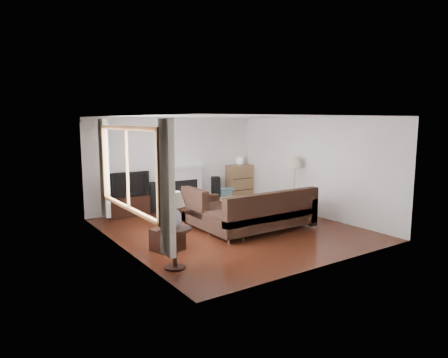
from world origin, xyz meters
TOP-DOWN VIEW (x-y plane):
  - room at (0.00, 0.00)m, footprint 5.10×5.60m
  - window at (-2.45, -0.20)m, footprint 0.12×2.74m
  - curtain_near at (-2.40, -1.72)m, footprint 0.10×0.35m
  - curtain_far at (-2.40, 1.32)m, footprint 0.10×0.35m
  - fireplace at (0.15, 2.64)m, footprint 1.40×0.26m
  - tv_stand at (-1.49, 2.49)m, footprint 1.04×0.47m
  - television at (-1.49, 2.49)m, footprint 1.09×0.14m
  - speaker_left at (-0.78, 2.55)m, footprint 0.22×0.27m
  - speaker_right at (1.23, 2.55)m, footprint 0.30×0.32m
  - bookshelf at (2.07, 2.53)m, footprint 0.79×0.38m
  - globe_lamp at (2.07, 2.53)m, footprint 0.24×0.24m
  - sectional_sofa at (0.44, -0.54)m, footprint 2.69×1.97m
  - coffee_table at (0.49, 1.01)m, footprint 1.24×0.85m
  - footstool at (-1.84, -0.54)m, footprint 0.62×0.62m
  - floor_lamp at (2.22, 0.32)m, footprint 0.46×0.46m
  - side_table at (-2.15, -1.45)m, footprint 0.55×0.55m
  - table_lamp at (-2.15, -1.45)m, footprint 0.36×0.36m

SIDE VIEW (x-z plane):
  - footstool at x=-1.84m, z-range 0.00..0.41m
  - coffee_table at x=0.49m, z-range 0.00..0.44m
  - tv_stand at x=-1.49m, z-range 0.00..0.52m
  - side_table at x=-2.15m, z-range 0.00..0.69m
  - speaker_right at x=1.23m, z-range 0.00..0.79m
  - speaker_left at x=-0.78m, z-range 0.00..0.79m
  - sectional_sofa at x=0.44m, z-range 0.00..0.87m
  - bookshelf at x=2.07m, z-range 0.00..1.09m
  - fireplace at x=0.15m, z-range 0.00..1.15m
  - floor_lamp at x=2.22m, z-range 0.00..1.49m
  - television at x=-1.49m, z-range 0.52..1.14m
  - table_lamp at x=-2.15m, z-range 0.69..1.28m
  - globe_lamp at x=2.07m, z-range 1.09..1.33m
  - room at x=0.00m, z-range -0.02..2.52m
  - curtain_near at x=-2.40m, z-range 0.35..2.45m
  - curtain_far at x=-2.40m, z-range 0.35..2.45m
  - window at x=-2.45m, z-range 0.78..2.32m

